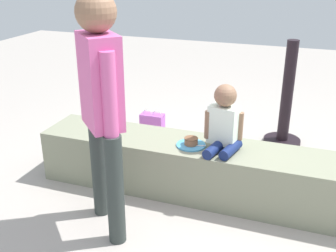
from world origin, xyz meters
The scene contains 10 objects.
ground_plane centered at (0.00, 0.00, 0.00)m, with size 12.00×12.00×0.00m, color #A8A098.
concrete_ledge centered at (0.00, 0.00, 0.21)m, with size 2.92×0.46×0.42m, color gray.
child_seated centered at (-0.02, -0.01, 0.63)m, with size 0.28×0.34×0.48m.
adult_standing centered at (-0.66, -0.62, 0.94)m, with size 0.36×0.36×1.56m.
cake_plate centered at (-0.25, -0.04, 0.44)m, with size 0.22×0.22×0.07m.
gift_bag centered at (-0.94, 0.89, 0.12)m, with size 0.24×0.12×0.29m.
railing_post centered at (0.33, 1.18, 0.38)m, with size 0.36×0.36×1.03m.
water_bottle_near_gift centered at (-0.81, 0.42, 0.10)m, with size 0.06×0.06×0.22m.
party_cup_red centered at (-0.96, 0.58, 0.05)m, with size 0.08×0.08×0.10m, color red.
cake_box_white centered at (0.53, 0.59, 0.07)m, with size 0.32×0.32×0.14m, color white.
Camera 1 is at (0.52, -2.70, 1.73)m, focal length 43.79 mm.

